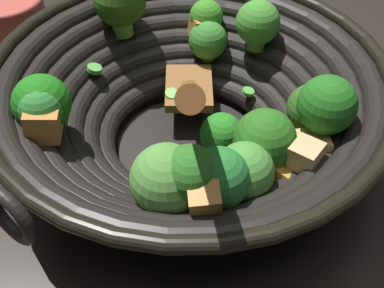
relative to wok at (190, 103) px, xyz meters
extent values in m
plane|color=#28231E|center=(0.00, 0.00, -0.07)|extent=(4.00, 4.00, 0.00)
cylinder|color=black|center=(0.00, 0.00, -0.07)|extent=(0.15, 0.15, 0.01)
torus|color=black|center=(0.00, 0.00, -0.05)|extent=(0.20, 0.20, 0.02)
torus|color=black|center=(0.00, 0.00, -0.04)|extent=(0.23, 0.23, 0.02)
torus|color=black|center=(0.00, 0.00, -0.03)|extent=(0.26, 0.26, 0.02)
torus|color=black|center=(0.00, 0.00, -0.01)|extent=(0.29, 0.29, 0.02)
torus|color=black|center=(0.00, 0.00, 0.00)|extent=(0.31, 0.31, 0.02)
torus|color=black|center=(0.00, 0.00, 0.01)|extent=(0.34, 0.34, 0.02)
torus|color=black|center=(0.00, 0.00, 0.02)|extent=(0.37, 0.37, 0.02)
torus|color=black|center=(0.00, 0.00, 0.03)|extent=(0.39, 0.39, 0.01)
torus|color=black|center=(0.11, -0.17, 0.03)|extent=(0.05, 0.04, 0.05)
cylinder|color=#77BA50|center=(0.10, 0.01, -0.02)|extent=(0.02, 0.02, 0.01)
sphere|color=#4A963A|center=(0.10, 0.01, 0.01)|extent=(0.05, 0.05, 0.05)
cylinder|color=#5B9D3A|center=(0.08, 0.04, -0.02)|extent=(0.03, 0.03, 0.02)
sphere|color=#296A1C|center=(0.08, 0.04, 0.01)|extent=(0.06, 0.06, 0.06)
cylinder|color=#78BF51|center=(0.00, -0.14, 0.00)|extent=(0.02, 0.02, 0.02)
sphere|color=green|center=(0.00, -0.14, 0.03)|extent=(0.04, 0.04, 0.04)
cylinder|color=#75A343|center=(0.11, -0.03, 0.00)|extent=(0.02, 0.02, 0.02)
sphere|color=#307925|center=(0.11, -0.03, 0.03)|extent=(0.05, 0.05, 0.05)
cylinder|color=#7BA752|center=(-0.01, -0.13, 0.00)|extent=(0.03, 0.03, 0.02)
sphere|color=#1D7718|center=(-0.01, -0.13, 0.03)|extent=(0.05, 0.05, 0.05)
cylinder|color=#63A444|center=(-0.10, 0.05, -0.02)|extent=(0.02, 0.02, 0.01)
sphere|color=#38842E|center=(-0.10, 0.05, 0.00)|extent=(0.04, 0.04, 0.04)
cylinder|color=#5B9140|center=(0.10, -0.05, -0.01)|extent=(0.03, 0.03, 0.02)
sphere|color=#579C3F|center=(0.10, -0.05, 0.02)|extent=(0.06, 0.06, 0.06)
cylinder|color=#81C350|center=(0.11, -0.01, -0.01)|extent=(0.02, 0.02, 0.02)
sphere|color=#277F32|center=(0.11, -0.01, 0.02)|extent=(0.05, 0.05, 0.05)
cylinder|color=#6EB13E|center=(0.08, 0.10, 0.00)|extent=(0.03, 0.03, 0.02)
sphere|color=#226D1C|center=(0.08, 0.10, 0.03)|extent=(0.05, 0.05, 0.05)
cylinder|color=#71A440|center=(0.03, 0.02, -0.04)|extent=(0.02, 0.02, 0.02)
sphere|color=#288022|center=(0.03, 0.02, -0.02)|extent=(0.04, 0.04, 0.04)
cylinder|color=#619A42|center=(-0.07, 0.10, 0.00)|extent=(0.03, 0.03, 0.02)
sphere|color=green|center=(-0.07, 0.10, 0.03)|extent=(0.05, 0.05, 0.05)
cylinder|color=#679E49|center=(0.05, 0.10, -0.01)|extent=(0.02, 0.02, 0.02)
sphere|color=#33601F|center=(0.05, 0.10, 0.01)|extent=(0.05, 0.05, 0.05)
cylinder|color=#7EAF55|center=(-0.12, 0.06, -0.01)|extent=(0.02, 0.02, 0.02)
sphere|color=#3E9027|center=(-0.12, 0.06, 0.02)|extent=(0.04, 0.04, 0.04)
cylinder|color=#64A64C|center=(-0.14, -0.04, 0.01)|extent=(0.03, 0.03, 0.02)
sphere|color=#345F19|center=(-0.14, -0.04, 0.04)|extent=(0.06, 0.06, 0.06)
cube|color=#E0B175|center=(0.10, 0.07, 0.01)|extent=(0.03, 0.03, 0.03)
cube|color=#BE7A35|center=(-0.11, 0.05, 0.00)|extent=(0.03, 0.03, 0.03)
cube|color=orange|center=(0.04, 0.07, -0.04)|extent=(0.04, 0.04, 0.03)
cube|color=#C2722A|center=(0.09, -0.02, -0.03)|extent=(0.04, 0.04, 0.03)
cube|color=#C4863A|center=(0.13, -0.03, 0.02)|extent=(0.03, 0.03, 0.03)
cube|color=gold|center=(0.10, 0.05, -0.01)|extent=(0.04, 0.04, 0.03)
cube|color=#CC7F3E|center=(0.01, -0.14, 0.02)|extent=(0.04, 0.04, 0.03)
cube|color=#E8B16D|center=(0.09, 0.08, 0.00)|extent=(0.04, 0.04, 0.04)
cylinder|color=#56B247|center=(-0.09, -0.08, 0.00)|extent=(0.02, 0.02, 0.01)
cylinder|color=#99D166|center=(0.00, -0.14, 0.04)|extent=(0.01, 0.01, 0.00)
cylinder|color=#6BC651|center=(-0.04, -0.13, 0.03)|extent=(0.01, 0.01, 0.01)
cylinder|color=#99D166|center=(-0.04, -0.01, -0.02)|extent=(0.02, 0.01, 0.01)
cylinder|color=#56B247|center=(-0.03, 0.08, -0.03)|extent=(0.02, 0.02, 0.01)
cube|color=brown|center=(-0.05, 0.02, -0.03)|extent=(0.08, 0.07, 0.01)
cylinder|color=#945728|center=(0.06, -0.02, 0.07)|extent=(0.19, 0.08, 0.16)
cylinder|color=#D15647|center=(-0.30, -0.16, -0.05)|extent=(0.10, 0.10, 0.05)
cylinder|color=#56B247|center=(-0.30, -0.14, -0.04)|extent=(0.01, 0.01, 0.01)
cylinder|color=#56B247|center=(-0.30, -0.14, -0.04)|extent=(0.01, 0.01, 0.01)
camera|label=1|loc=(0.36, -0.12, 0.33)|focal=48.81mm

